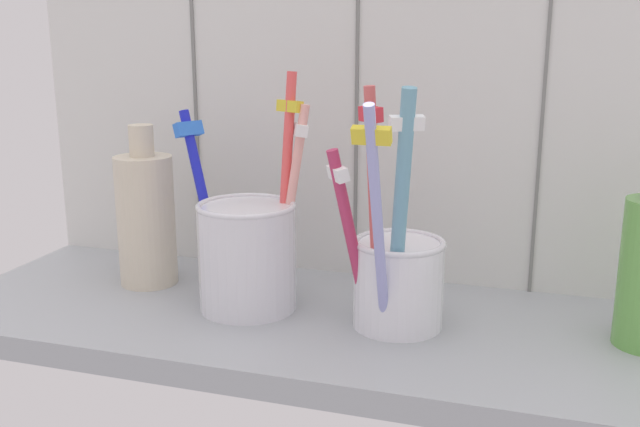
% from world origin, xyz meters
% --- Properties ---
extents(counter_slab, '(0.64, 0.22, 0.02)m').
position_xyz_m(counter_slab, '(0.00, 0.00, 0.01)').
color(counter_slab, '#9EA3A8').
rests_on(counter_slab, ground).
extents(tile_wall_back, '(0.64, 0.02, 0.45)m').
position_xyz_m(tile_wall_back, '(-0.00, 0.12, 0.23)').
color(tile_wall_back, silver).
rests_on(tile_wall_back, ground).
extents(toothbrush_cup_left, '(0.12, 0.08, 0.19)m').
position_xyz_m(toothbrush_cup_left, '(-0.06, 0.00, 0.07)').
color(toothbrush_cup_left, silver).
rests_on(toothbrush_cup_left, counter_slab).
extents(toothbrush_cup_right, '(0.09, 0.13, 0.19)m').
position_xyz_m(toothbrush_cup_right, '(0.06, -0.01, 0.07)').
color(toothbrush_cup_right, white).
rests_on(toothbrush_cup_right, counter_slab).
extents(ceramic_vase, '(0.05, 0.05, 0.14)m').
position_xyz_m(ceramic_vase, '(-0.17, 0.03, 0.08)').
color(ceramic_vase, beige).
rests_on(ceramic_vase, counter_slab).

